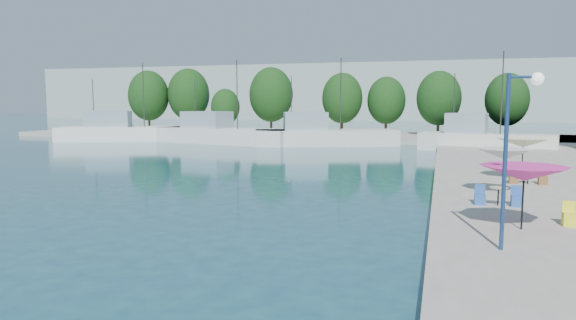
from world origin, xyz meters
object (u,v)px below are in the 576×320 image
(trawler_04, at_px, (482,141))
(umbrella_pink, at_px, (524,173))
(trawler_03, at_px, (323,136))
(street_lamp, at_px, (518,128))
(trawler_01, at_px, (127,132))
(umbrella_cream, at_px, (523,143))
(trawler_02, at_px, (222,134))
(umbrella_white, at_px, (505,154))

(trawler_04, relative_size, umbrella_pink, 4.62)
(trawler_03, relative_size, street_lamp, 3.25)
(trawler_03, bearing_deg, street_lamp, -91.06)
(trawler_01, bearing_deg, umbrella_cream, -56.20)
(trawler_01, xyz_separation_m, trawler_03, (25.70, -0.22, 0.00))
(trawler_04, distance_m, street_lamp, 38.81)
(trawler_02, xyz_separation_m, umbrella_cream, (29.59, -26.46, 1.57))
(trawler_02, height_order, street_lamp, trawler_02)
(trawler_02, bearing_deg, umbrella_cream, -28.94)
(trawler_03, xyz_separation_m, trawler_04, (16.80, -2.44, 0.00))
(trawler_01, bearing_deg, street_lamp, -69.98)
(umbrella_pink, xyz_separation_m, umbrella_cream, (1.66, 12.15, 0.16))
(umbrella_white, xyz_separation_m, street_lamp, (-0.79, -9.58, 1.62))
(trawler_01, bearing_deg, trawler_04, -28.05)
(street_lamp, bearing_deg, trawler_01, 116.59)
(trawler_01, bearing_deg, trawler_03, -24.96)
(street_lamp, bearing_deg, trawler_04, 69.24)
(trawler_02, distance_m, street_lamp, 49.59)
(street_lamp, bearing_deg, trawler_03, 91.99)
(trawler_03, bearing_deg, umbrella_cream, -77.84)
(trawler_03, bearing_deg, trawler_04, -29.22)
(umbrella_pink, height_order, umbrella_white, umbrella_pink)
(trawler_02, height_order, umbrella_cream, trawler_02)
(trawler_03, distance_m, umbrella_pink, 41.44)
(umbrella_white, bearing_deg, umbrella_pink, -91.46)
(trawler_04, bearing_deg, umbrella_cream, -77.13)
(trawler_02, xyz_separation_m, trawler_03, (12.47, -0.19, 0.00))
(umbrella_white, distance_m, street_lamp, 9.75)
(umbrella_pink, bearing_deg, trawler_04, 87.89)
(trawler_03, height_order, umbrella_cream, trawler_03)
(trawler_04, bearing_deg, street_lamp, -80.80)
(umbrella_white, height_order, umbrella_cream, umbrella_cream)
(trawler_01, xyz_separation_m, umbrella_pink, (41.17, -38.65, 1.41))
(trawler_03, bearing_deg, trawler_02, 158.19)
(trawler_04, distance_m, umbrella_cream, 23.88)
(trawler_01, distance_m, umbrella_cream, 50.39)
(trawler_01, relative_size, umbrella_cream, 6.14)
(trawler_03, height_order, trawler_04, same)
(trawler_04, relative_size, umbrella_white, 5.28)
(trawler_03, xyz_separation_m, umbrella_pink, (15.47, -38.42, 1.41))
(trawler_03, relative_size, umbrella_white, 6.54)
(trawler_01, height_order, umbrella_cream, trawler_01)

